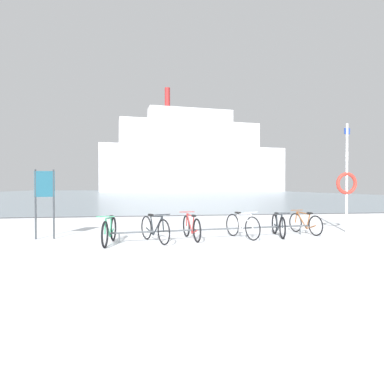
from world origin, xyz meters
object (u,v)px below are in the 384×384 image
Objects in this scene: bicycle_5 at (305,223)px; ferry_ship at (193,158)px; bicycle_1 at (155,229)px; bicycle_4 at (278,225)px; bicycle_2 at (191,227)px; info_sign at (45,192)px; rescue_post at (347,181)px; bicycle_3 at (242,226)px; bicycle_0 at (109,231)px.

ferry_ship is (9.75, 84.60, 9.44)m from bicycle_5.
bicycle_1 reaches higher than bicycle_4.
ferry_ship reaches higher than bicycle_4.
info_sign reaches higher than bicycle_2.
bicycle_5 is 0.03× the size of ferry_ship.
rescue_post is (9.57, 0.03, 0.35)m from info_sign.
bicycle_3 is (2.59, 0.30, 0.00)m from bicycle_1.
bicycle_0 is at bearing -169.08° from bicycle_2.
bicycle_1 is at bearing -164.85° from bicycle_2.
info_sign is 0.04× the size of ferry_ship.
bicycle_3 is 2.34m from bicycle_5.
bicycle_1 is 0.03× the size of ferry_ship.
bicycle_4 is at bearing -167.30° from rescue_post.
bicycle_1 is 3.80m from bicycle_4.
bicycle_1 reaches higher than bicycle_2.
info_sign is at bearing -179.83° from rescue_post.
bicycle_1 reaches higher than bicycle_0.
bicycle_4 is 1.04× the size of bicycle_5.
bicycle_5 is at bearing -173.02° from rescue_post.
rescue_post is at bearing -95.53° from ferry_ship.
bicycle_0 is 3.81m from bicycle_3.
bicycle_5 is 8.06m from info_sign.
bicycle_1 is 1.01× the size of bicycle_4.
rescue_post is at bearing 12.70° from bicycle_4.
info_sign is at bearing 170.08° from bicycle_2.
bicycle_2 is at bearing -171.92° from rescue_post.
bicycle_1 reaches higher than bicycle_5.
bicycle_5 is at bearing 10.00° from bicycle_1.
bicycle_5 is 2.11m from rescue_post.
bicycle_2 is 5.60m from rescue_post.
info_sign reaches higher than bicycle_4.
bicycle_0 is at bearing -31.17° from info_sign.
ferry_ship is at bearing 78.14° from info_sign.
bicycle_1 is 4.93m from bicycle_5.
ferry_ship is (17.74, 84.43, 8.40)m from info_sign.
bicycle_5 is (6.06, 1.01, -0.01)m from bicycle_0.
bicycle_2 reaches higher than bicycle_5.
bicycle_0 is 7.85m from rescue_post.
rescue_post reaches higher than bicycle_3.
bicycle_1 is 3.45m from info_sign.
bicycle_0 is 0.85× the size of info_sign.
bicycle_3 is at bearing 0.57° from bicycle_2.
bicycle_3 is at bearing -98.03° from ferry_ship.
ferry_ship is (13.54, 85.17, 9.43)m from bicycle_2.
bicycle_5 is at bearing 13.72° from bicycle_3.
ferry_ship is (10.83, 85.00, 9.43)m from bicycle_4.
ferry_ship is (15.80, 85.60, 9.42)m from bicycle_0.
rescue_post is (2.66, 0.60, 1.38)m from bicycle_4.
ferry_ship reaches higher than bicycle_3.
bicycle_4 is at bearing -159.43° from bicycle_5.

